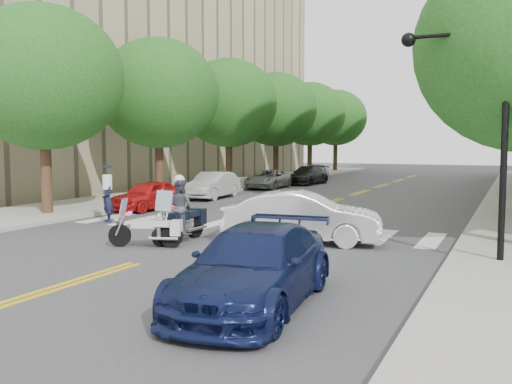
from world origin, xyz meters
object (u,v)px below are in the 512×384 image
Objects in this scene: motorcycle_police at (181,212)px; officer_standing at (108,199)px; motorcycle_parked at (152,230)px; sedan_blue at (255,267)px; convertible at (302,217)px.

officer_standing is at bearing -23.96° from motorcycle_police.
motorcycle_parked is 5.74m from officer_standing.
sedan_blue reaches higher than motorcycle_parked.
convertible is at bearing 97.46° from sedan_blue.
officer_standing is at bearing 31.89° from motorcycle_parked.
officer_standing is 12.32m from sedan_blue.
officer_standing is (-4.49, 3.56, 0.38)m from motorcycle_parked.
convertible reaches higher than sedan_blue.
sedan_blue is at bearing -179.63° from convertible.
officer_standing is 0.37× the size of convertible.
motorcycle_parked is (-0.21, -1.21, -0.41)m from motorcycle_police.
motorcycle_police is 5.25m from officer_standing.
motorcycle_parked is at bearing 135.95° from sedan_blue.
convertible is at bearing -75.82° from motorcycle_parked.
motorcycle_parked is 1.21× the size of officer_standing.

